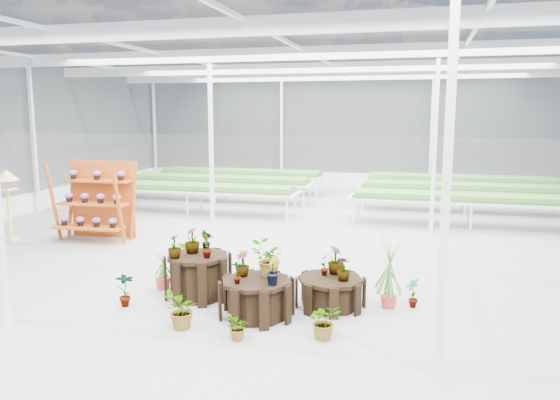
% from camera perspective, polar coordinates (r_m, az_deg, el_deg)
% --- Properties ---
extents(ground_plane, '(24.00, 24.00, 0.00)m').
position_cam_1_polar(ground_plane, '(11.03, -0.21, -6.90)').
color(ground_plane, gray).
rests_on(ground_plane, ground).
extents(greenhouse_shell, '(18.00, 24.00, 4.50)m').
position_cam_1_polar(greenhouse_shell, '(10.63, -0.22, 4.84)').
color(greenhouse_shell, white).
rests_on(greenhouse_shell, ground).
extents(steel_frame, '(18.00, 24.00, 4.50)m').
position_cam_1_polar(steel_frame, '(10.63, -0.22, 4.84)').
color(steel_frame, silver).
rests_on(steel_frame, ground).
extents(nursery_benches, '(16.00, 7.00, 0.84)m').
position_cam_1_polar(nursery_benches, '(17.85, 5.78, 0.64)').
color(nursery_benches, silver).
rests_on(nursery_benches, ground).
extents(plinth_tall, '(1.32, 1.32, 0.73)m').
position_cam_1_polar(plinth_tall, '(9.23, -8.54, -7.86)').
color(plinth_tall, black).
rests_on(plinth_tall, ground).
extents(plinth_mid, '(1.38, 1.38, 0.58)m').
position_cam_1_polar(plinth_mid, '(8.32, -2.45, -10.23)').
color(plinth_mid, black).
rests_on(plinth_mid, ground).
extents(plinth_low, '(1.31, 1.31, 0.48)m').
position_cam_1_polar(plinth_low, '(8.76, 5.28, -9.59)').
color(plinth_low, black).
rests_on(plinth_low, ground).
extents(shelf_rack, '(1.83, 1.03, 1.89)m').
position_cam_1_polar(shelf_rack, '(13.76, -18.86, -0.14)').
color(shelf_rack, '#9A3F10').
rests_on(shelf_rack, ground).
extents(bird_table, '(0.52, 0.52, 1.72)m').
position_cam_1_polar(bird_table, '(14.52, -26.51, -0.49)').
color(bird_table, '#D6BB6C').
rests_on(bird_table, ground).
extents(nursery_plants, '(4.71, 2.82, 1.35)m').
position_cam_1_polar(nursery_plants, '(8.85, -2.91, -7.63)').
color(nursery_plants, '#41782F').
rests_on(nursery_plants, ground).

